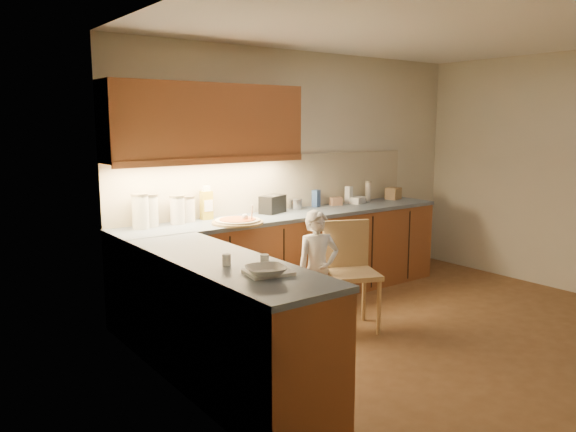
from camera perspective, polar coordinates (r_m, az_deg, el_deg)
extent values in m
plane|color=brown|center=(5.12, 15.76, -12.02)|extent=(4.50, 4.50, 0.00)
cube|color=beige|center=(6.20, 1.50, 4.44)|extent=(4.50, 0.04, 2.60)
cube|color=beige|center=(3.30, -7.71, -0.10)|extent=(0.04, 4.00, 2.60)
cube|color=white|center=(4.83, 17.21, 18.07)|extent=(4.50, 4.00, 0.04)
cube|color=brown|center=(5.88, 0.40, -4.33)|extent=(3.75, 0.60, 0.88)
cube|color=brown|center=(4.01, -6.45, -11.10)|extent=(0.60, 2.00, 0.88)
cube|color=#4A586A|center=(5.79, 0.41, 0.09)|extent=(3.77, 0.62, 0.04)
cube|color=#4A586A|center=(3.87, -6.58, -4.71)|extent=(0.62, 2.02, 0.04)
cube|color=black|center=(4.87, -11.94, -7.49)|extent=(0.02, 0.01, 0.80)
cube|color=black|center=(5.14, -5.83, -6.43)|extent=(0.02, 0.01, 0.80)
cube|color=black|center=(5.46, -0.41, -5.43)|extent=(0.02, 0.01, 0.80)
cube|color=black|center=(5.82, 4.37, -4.50)|extent=(0.02, 0.01, 0.80)
cube|color=black|center=(6.23, 8.54, -3.67)|extent=(0.02, 0.01, 0.80)
cube|color=black|center=(6.66, 12.19, -2.92)|extent=(0.02, 0.01, 0.80)
cube|color=#BDB192|center=(5.98, -1.24, 3.38)|extent=(3.75, 0.02, 0.58)
cube|color=brown|center=(5.33, -8.26, 9.44)|extent=(1.95, 0.35, 0.70)
cube|color=brown|center=(5.19, -7.23, 5.60)|extent=(1.95, 0.02, 0.06)
cylinder|color=#A28651|center=(5.21, -5.14, -0.66)|extent=(0.48, 0.48, 0.02)
cylinder|color=beige|center=(5.21, -5.14, -0.45)|extent=(0.42, 0.42, 0.02)
cylinder|color=#C24919|center=(5.21, -5.15, -0.33)|extent=(0.34, 0.34, 0.01)
sphere|color=white|center=(5.20, -4.39, -0.09)|extent=(0.06, 0.06, 0.06)
cylinder|color=white|center=(5.17, -3.69, 0.19)|extent=(0.06, 0.11, 0.19)
imported|color=white|center=(5.02, 3.04, -5.57)|extent=(0.45, 0.36, 1.09)
cylinder|color=tan|center=(4.91, 5.17, -9.57)|extent=(0.04, 0.04, 0.49)
cylinder|color=tan|center=(5.04, 9.21, -9.18)|extent=(0.04, 0.04, 0.49)
cylinder|color=tan|center=(5.25, 3.91, -8.31)|extent=(0.04, 0.04, 0.49)
cylinder|color=tan|center=(5.36, 7.72, -7.98)|extent=(0.04, 0.04, 0.49)
cube|color=tan|center=(5.06, 6.56, -5.89)|extent=(0.57, 0.57, 0.04)
cube|color=tan|center=(5.18, 5.88, -2.79)|extent=(0.41, 0.21, 0.43)
imported|color=white|center=(3.44, -2.25, -5.62)|extent=(0.31, 0.31, 0.06)
cylinder|color=white|center=(5.09, -14.76, 0.38)|extent=(0.15, 0.15, 0.29)
cylinder|color=tan|center=(5.07, -14.84, 2.12)|extent=(0.16, 0.16, 0.02)
cylinder|color=white|center=(5.18, -13.91, 0.45)|extent=(0.16, 0.16, 0.27)
cylinder|color=gray|center=(5.16, -13.97, 2.07)|extent=(0.17, 0.17, 0.02)
cylinder|color=white|center=(5.26, -11.17, 0.54)|extent=(0.13, 0.13, 0.25)
cylinder|color=tan|center=(5.24, -11.22, 1.98)|extent=(0.14, 0.14, 0.02)
cylinder|color=white|center=(5.37, -10.18, 0.63)|extent=(0.14, 0.14, 0.23)
cylinder|color=gray|center=(5.35, -10.22, 1.92)|extent=(0.15, 0.15, 0.02)
cube|color=gold|center=(5.46, -8.27, 1.09)|extent=(0.12, 0.09, 0.28)
cube|color=silver|center=(5.44, -8.32, 2.79)|extent=(0.07, 0.06, 0.05)
cube|color=black|center=(5.79, -1.58, 1.20)|extent=(0.33, 0.26, 0.18)
cube|color=silver|center=(5.75, -1.77, 2.08)|extent=(0.07, 0.12, 0.00)
cube|color=silver|center=(5.80, -1.39, 2.16)|extent=(0.07, 0.12, 0.00)
cylinder|color=silver|center=(6.03, 0.74, 1.18)|extent=(0.14, 0.14, 0.11)
cylinder|color=silver|center=(6.03, 0.74, 1.73)|extent=(0.15, 0.15, 0.01)
cube|color=#305092|center=(6.23, 2.88, 1.80)|extent=(0.11, 0.10, 0.19)
cube|color=#A7795A|center=(6.36, 4.90, 1.50)|extent=(0.15, 0.12, 0.09)
cube|color=white|center=(6.50, 6.20, 2.14)|extent=(0.08, 0.08, 0.20)
cube|color=silver|center=(6.54, 7.02, 1.61)|extent=(0.22, 0.19, 0.08)
cylinder|color=beige|center=(6.73, 8.13, 2.46)|extent=(0.07, 0.07, 0.22)
cylinder|color=gray|center=(6.72, 8.16, 3.47)|extent=(0.08, 0.08, 0.02)
cube|color=#A18057|center=(6.96, 10.65, 2.27)|extent=(0.21, 0.18, 0.14)
cube|color=white|center=(3.49, -2.00, -5.74)|extent=(0.31, 0.27, 0.02)
cylinder|color=white|center=(3.70, -6.26, -4.45)|extent=(0.06, 0.06, 0.08)
cylinder|color=silver|center=(3.67, -2.41, -4.51)|extent=(0.07, 0.07, 0.08)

